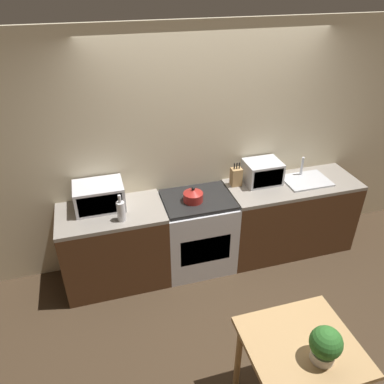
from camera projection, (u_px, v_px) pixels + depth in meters
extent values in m
plane|color=#3D2D1E|center=(234.00, 297.00, 3.97)|extent=(16.00, 16.00, 0.00)
cube|color=beige|center=(208.00, 148.00, 4.08)|extent=(10.00, 0.06, 2.60)
cube|color=#4C2D19|center=(115.00, 248.00, 3.99)|extent=(1.07, 0.62, 0.86)
cube|color=gray|center=(110.00, 213.00, 3.75)|extent=(1.07, 0.62, 0.04)
cube|color=#4C2D19|center=(288.00, 217.00, 4.47)|extent=(1.51, 0.62, 0.86)
cube|color=gray|center=(293.00, 185.00, 4.24)|extent=(1.51, 0.62, 0.04)
cube|color=silver|center=(197.00, 233.00, 4.20)|extent=(0.76, 0.62, 0.86)
cube|color=black|center=(198.00, 200.00, 3.97)|extent=(0.73, 0.57, 0.04)
cube|color=black|center=(206.00, 250.00, 3.95)|extent=(0.55, 0.02, 0.32)
cylinder|color=maroon|center=(193.00, 197.00, 3.89)|extent=(0.21, 0.21, 0.10)
cone|color=maroon|center=(193.00, 191.00, 3.85)|extent=(0.20, 0.20, 0.04)
sphere|color=black|center=(193.00, 188.00, 3.83)|extent=(0.04, 0.04, 0.04)
cube|color=silver|center=(99.00, 196.00, 3.75)|extent=(0.49, 0.35, 0.26)
cube|color=black|center=(100.00, 205.00, 3.61)|extent=(0.43, 0.01, 0.21)
cylinder|color=silver|center=(121.00, 211.00, 3.57)|extent=(0.08, 0.08, 0.20)
cylinder|color=silver|center=(120.00, 199.00, 3.49)|extent=(0.03, 0.03, 0.08)
cube|color=tan|center=(236.00, 177.00, 4.14)|extent=(0.12, 0.10, 0.20)
cylinder|color=black|center=(234.00, 166.00, 4.06)|extent=(0.01, 0.01, 0.07)
cylinder|color=black|center=(237.00, 166.00, 4.07)|extent=(0.01, 0.01, 0.07)
cylinder|color=black|center=(239.00, 166.00, 4.08)|extent=(0.01, 0.01, 0.07)
cube|color=silver|center=(262.00, 172.00, 4.19)|extent=(0.40, 0.32, 0.25)
cube|color=black|center=(268.00, 178.00, 4.06)|extent=(0.35, 0.01, 0.20)
cube|color=silver|center=(306.00, 181.00, 4.26)|extent=(0.51, 0.38, 0.02)
cylinder|color=silver|center=(302.00, 166.00, 4.31)|extent=(0.03, 0.03, 0.22)
cube|color=tan|center=(302.00, 346.00, 2.59)|extent=(0.77, 0.71, 0.04)
cylinder|color=tan|center=(238.00, 356.00, 2.95)|extent=(0.05, 0.05, 0.74)
cylinder|color=tan|center=(311.00, 337.00, 3.11)|extent=(0.05, 0.05, 0.74)
cylinder|color=beige|center=(322.00, 355.00, 2.46)|extent=(0.16, 0.16, 0.07)
sphere|color=#2D6B28|center=(326.00, 343.00, 2.40)|extent=(0.21, 0.21, 0.21)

